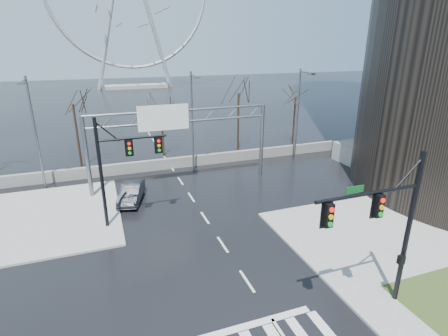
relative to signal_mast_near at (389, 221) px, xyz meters
name	(u,v)px	position (x,y,z in m)	size (l,w,h in m)	color
ground	(247,281)	(-5.14, 4.04, -4.87)	(260.00, 260.00, 0.00)	black
sidewalk_right_ext	(367,232)	(4.86, 6.04, -4.80)	(12.00, 10.00, 0.15)	gray
sidewalk_far	(51,217)	(-16.14, 16.04, -4.80)	(10.00, 12.00, 0.15)	gray
grass_strip	(448,299)	(3.86, -0.96, -4.72)	(5.00, 4.00, 0.02)	#2C411B
barrier_wall	(172,163)	(-5.14, 24.04, -4.32)	(52.00, 0.50, 1.10)	slate
signal_mast_near	(389,221)	(0.00, 0.00, 0.00)	(5.52, 0.41, 8.00)	black
signal_mast_far	(117,162)	(-11.01, 13.00, -0.04)	(4.72, 0.41, 8.00)	black
sign_gantry	(177,131)	(-5.52, 19.00, 0.31)	(16.36, 0.40, 7.60)	slate
streetlight_left	(34,126)	(-17.14, 22.20, 1.01)	(0.50, 2.55, 10.00)	slate
streetlight_mid	(193,115)	(-3.14, 22.20, 1.01)	(0.50, 2.55, 10.00)	slate
streetlight_right	(299,108)	(8.86, 22.20, 1.01)	(0.50, 2.55, 10.00)	slate
tree_left	(74,112)	(-14.14, 27.54, 1.10)	(3.75, 3.75, 7.50)	black
tree_center	(161,112)	(-5.14, 28.54, 0.30)	(3.25, 3.25, 6.50)	black
tree_right	(239,100)	(3.86, 27.54, 1.34)	(3.90, 3.90, 7.80)	black
tree_far_right	(295,103)	(11.86, 28.04, 0.54)	(3.40, 3.40, 6.80)	black
car	(131,192)	(-10.00, 17.08, -4.12)	(1.59, 4.56, 1.50)	black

